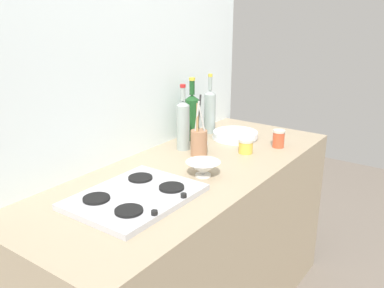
{
  "coord_description": "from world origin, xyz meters",
  "views": [
    {
      "loc": [
        -1.48,
        -1.06,
        1.62
      ],
      "look_at": [
        0.0,
        0.0,
        1.02
      ],
      "focal_mm": 38.63,
      "sensor_mm": 36.0,
      "label": 1
    }
  ],
  "objects": [
    {
      "name": "backsplash_panel",
      "position": [
        0.0,
        0.38,
        1.11
      ],
      "size": [
        1.9,
        0.06,
        2.22
      ],
      "primitive_type": "cube",
      "color": "silver",
      "rests_on": "ground"
    },
    {
      "name": "wine_bottle_mid_left",
      "position": [
        0.2,
        0.2,
        1.04
      ],
      "size": [
        0.07,
        0.07,
        0.35
      ],
      "color": "gray",
      "rests_on": "counter_block"
    },
    {
      "name": "mixing_bowl",
      "position": [
        -0.05,
        -0.1,
        0.94
      ],
      "size": [
        0.16,
        0.16,
        0.07
      ],
      "color": "white",
      "rests_on": "counter_block"
    },
    {
      "name": "condiment_jar_rear",
      "position": [
        0.53,
        -0.2,
        0.95
      ],
      "size": [
        0.07,
        0.07,
        0.1
      ],
      "color": "#C64C2D",
      "rests_on": "counter_block"
    },
    {
      "name": "plate_stack",
      "position": [
        0.52,
        0.07,
        0.92
      ],
      "size": [
        0.26,
        0.26,
        0.04
      ],
      "color": "white",
      "rests_on": "counter_block"
    },
    {
      "name": "wine_bottle_leftmost",
      "position": [
        0.37,
        0.26,
        1.04
      ],
      "size": [
        0.08,
        0.08,
        0.36
      ],
      "color": "#19471E",
      "rests_on": "counter_block"
    },
    {
      "name": "counter_block",
      "position": [
        0.0,
        0.0,
        0.45
      ],
      "size": [
        1.8,
        0.7,
        0.9
      ],
      "primitive_type": "cube",
      "color": "tan",
      "rests_on": "ground"
    },
    {
      "name": "stovetop_hob",
      "position": [
        -0.41,
        -0.01,
        0.91
      ],
      "size": [
        0.5,
        0.38,
        0.04
      ],
      "color": "#B2B2B7",
      "rests_on": "counter_block"
    },
    {
      "name": "condiment_jar_front",
      "position": [
        0.34,
        -0.1,
        0.94
      ],
      "size": [
        0.08,
        0.08,
        0.07
      ],
      "color": "gold",
      "rests_on": "counter_block"
    },
    {
      "name": "wine_bottle_mid_right",
      "position": [
        0.54,
        0.25,
        1.04
      ],
      "size": [
        0.07,
        0.07,
        0.36
      ],
      "color": "gray",
      "rests_on": "counter_block"
    },
    {
      "name": "utensil_crock",
      "position": [
        0.17,
        0.08,
        0.98
      ],
      "size": [
        0.09,
        0.09,
        0.32
      ],
      "color": "#996B4C",
      "rests_on": "counter_block"
    }
  ]
}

